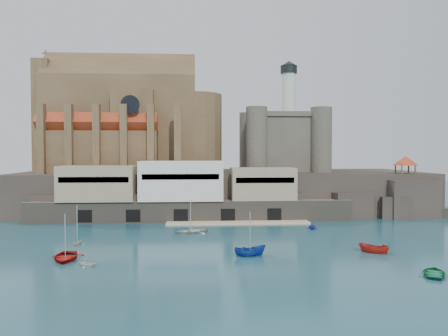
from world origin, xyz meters
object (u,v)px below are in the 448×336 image
castle_keep (283,140)px  boat_2 (250,256)px  boat_1 (87,266)px  church (129,125)px  pavilion (405,162)px  boat_0 (65,260)px

castle_keep → boat_2: (-15.13, -51.98, -18.31)m
boat_2 → boat_1: bearing=90.5°
castle_keep → boat_1: (-37.15, -56.17, -18.31)m
castle_keep → boat_1: bearing=-123.5°
castle_keep → boat_2: bearing=-106.2°
church → boat_1: 61.17m
pavilion → boat_0: 77.70m
castle_keep → boat_0: size_ratio=4.45×
castle_keep → pavilion: (25.92, -15.08, -5.59)m
pavilion → boat_2: size_ratio=1.36×
church → castle_keep: bearing=-1.1°
castle_keep → boat_2: size_ratio=6.24×
boat_0 → boat_2: bearing=-5.7°
boat_2 → church: bearing=15.1°
pavilion → boat_2: (-41.06, -36.91, -12.73)m
church → castle_keep: size_ratio=1.60×
pavilion → boat_2: 56.66m
pavilion → castle_keep: bearing=149.8°
church → boat_2: church is taller
pavilion → boat_1: size_ratio=2.32×
church → castle_keep: 40.39m
boat_0 → boat_1: bearing=-50.8°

